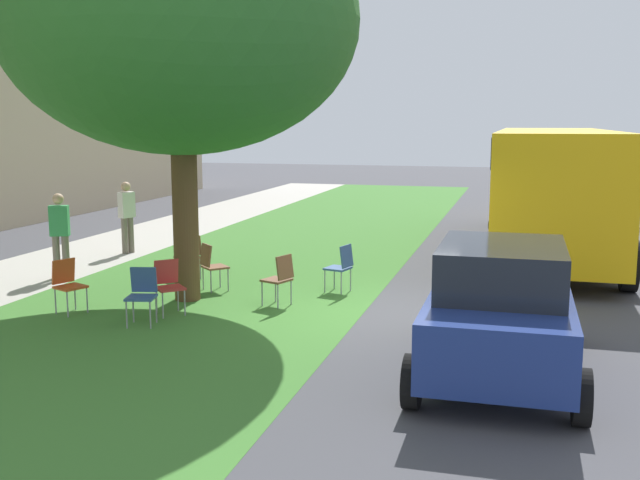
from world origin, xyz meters
TOP-DOWN VIEW (x-y plane):
  - ground at (0.00, 0.00)m, footprint 80.00×80.00m
  - grass_verge at (0.00, 3.20)m, footprint 48.00×6.00m
  - street_tree at (0.17, 3.37)m, footprint 5.97×5.97m
  - chair_0 at (1.77, 4.05)m, footprint 0.57×0.57m
  - chair_1 at (-1.49, 3.33)m, footprint 0.50×0.50m
  - chair_2 at (0.15, 1.66)m, footprint 0.53×0.54m
  - chair_3 at (0.89, 3.22)m, footprint 0.59×0.59m
  - chair_4 at (-1.18, 4.84)m, footprint 0.54×0.55m
  - chair_5 at (1.41, 0.90)m, footprint 0.51×0.51m
  - chair_6 at (-0.80, 3.23)m, footprint 0.59×0.59m
  - parked_car at (-2.38, -2.01)m, footprint 3.70×1.92m
  - school_bus at (6.89, -2.89)m, footprint 10.40×2.80m
  - pedestrian_0 at (4.02, 6.72)m, footprint 0.41×0.32m
  - pedestrian_1 at (1.17, 6.57)m, footprint 0.32×0.41m

SIDE VIEW (x-z plane):
  - ground at x=0.00m, z-range 0.00..0.00m
  - grass_verge at x=0.00m, z-range 0.00..0.01m
  - chair_0 at x=1.77m, z-range 0.08..0.96m
  - chair_1 at x=-1.49m, z-range 0.08..0.96m
  - chair_2 at x=0.15m, z-range 0.08..0.96m
  - chair_3 at x=0.89m, z-range 0.08..0.96m
  - chair_4 at x=-1.18m, z-range 0.08..0.96m
  - chair_5 at x=1.41m, z-range 0.08..0.96m
  - chair_6 at x=-0.80m, z-range 0.08..0.96m
  - parked_car at x=-2.38m, z-range 0.01..1.66m
  - pedestrian_0 at x=4.02m, z-range 0.08..1.77m
  - pedestrian_1 at x=1.17m, z-range 0.08..1.77m
  - school_bus at x=6.89m, z-range 0.32..3.20m
  - street_tree at x=0.17m, z-range 1.25..8.17m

